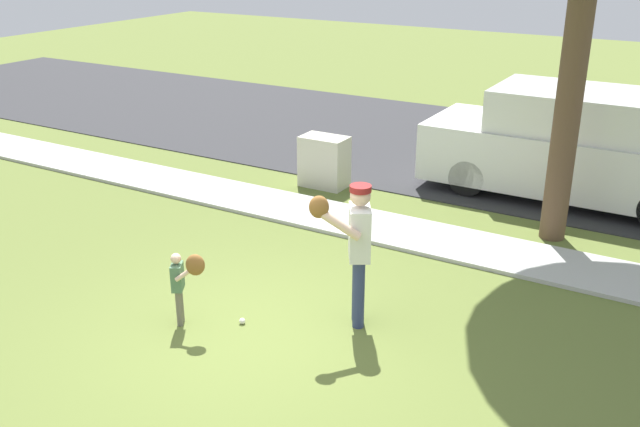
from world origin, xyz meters
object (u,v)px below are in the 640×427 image
(utility_cabinet, at_px, (324,162))
(parked_van_white, at_px, (574,147))
(person_child, at_px, (184,277))
(baseball, at_px, (242,321))
(person_adult, at_px, (356,240))

(utility_cabinet, bearing_deg, parked_van_white, 22.84)
(utility_cabinet, bearing_deg, person_child, -78.04)
(utility_cabinet, distance_m, parked_van_white, 4.35)
(baseball, height_order, parked_van_white, parked_van_white)
(person_adult, relative_size, utility_cabinet, 1.87)
(person_adult, xyz_separation_m, parked_van_white, (1.20, 5.78, -0.19))
(person_child, relative_size, utility_cabinet, 1.04)
(person_child, height_order, parked_van_white, parked_van_white)
(baseball, bearing_deg, person_adult, 30.86)
(person_child, distance_m, utility_cabinet, 5.26)
(person_child, bearing_deg, baseball, 2.05)
(person_adult, distance_m, person_child, 2.04)
(baseball, relative_size, parked_van_white, 0.01)
(person_adult, distance_m, utility_cabinet, 5.00)
(person_adult, height_order, utility_cabinet, person_adult)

